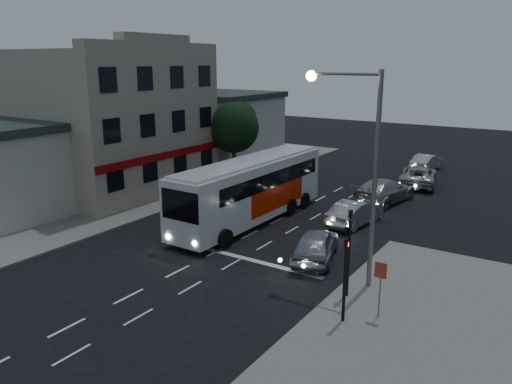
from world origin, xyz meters
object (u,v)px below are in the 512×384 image
Objects in this scene: car_suv at (316,244)px; traffic_signal_main at (349,243)px; streetlight at (361,155)px; car_extra at (427,162)px; tour_bus at (250,189)px; regulatory_sign at (380,281)px; car_sedan_c at (418,176)px; street_tree at (234,125)px; car_sedan_a at (355,213)px; traffic_signal_side at (346,263)px; car_sedan_b at (384,191)px.

traffic_signal_main is at bearing 117.04° from car_suv.
streetlight is at bearing 100.20° from traffic_signal_main.
car_extra is (-0.93, 23.78, -0.06)m from car_suv.
tour_bus is 5.70× the size of regulatory_sign.
tour_bus is at bearing 55.94° from car_sedan_c.
car_sedan_c is 20.17m from streetlight.
regulatory_sign is 0.35× the size of street_tree.
streetlight is (-0.26, 1.42, 3.31)m from traffic_signal_main.
car_sedan_a is 13.97m from street_tree.
car_sedan_a is (5.43, 2.94, -1.34)m from tour_bus.
tour_bus is at bearing 83.07° from car_extra.
traffic_signal_side is at bearing -39.70° from tour_bus.
tour_bus reaches higher than car_sedan_b.
streetlight is (-1.96, 2.44, 4.14)m from regulatory_sign.
tour_bus is at bearing 151.14° from streetlight.
streetlight reaches higher than car_extra.
streetlight reaches higher than traffic_signal_main.
car_sedan_c is at bearing 102.00° from regulatory_sign.
car_suv is at bearing 101.39° from car_sedan_b.
car_suv is 23.80m from car_extra.
regulatory_sign is at bearing -30.84° from traffic_signal_main.
traffic_signal_side is (4.56, -28.78, 1.70)m from car_extra.
car_suv is 6.19m from regulatory_sign.
traffic_signal_side reaches higher than car_sedan_b.
tour_bus is 3.06× the size of traffic_signal_side.
car_sedan_c is at bearing 97.88° from streetlight.
car_sedan_b is 17.26m from traffic_signal_side.
car_sedan_b is 0.63× the size of streetlight.
traffic_signal_main is 2.14m from regulatory_sign.
tour_bus is 10.75m from traffic_signal_main.
tour_bus reaches higher than car_sedan_c.
car_sedan_b is (-0.17, 5.59, 0.09)m from car_sedan_a.
regulatory_sign is at bearing 43.92° from traffic_signal_side.
car_sedan_c is 22.31m from regulatory_sign.
regulatory_sign is (5.09, -10.09, 0.86)m from car_sedan_a.
car_suv reaches higher than car_sedan_a.
car_extra is 0.49× the size of streetlight.
car_sedan_b is at bearing 104.32° from traffic_signal_side.
traffic_signal_main is at bearing 116.45° from car_sedan_a.
car_sedan_b is at bearing 108.51° from regulatory_sign.
traffic_signal_main is at bearing -34.09° from tour_bus.
car_sedan_a is at bearing 98.10° from car_extra.
traffic_signal_side is at bearing 108.92° from car_suv.
car_extra is at bearing -93.43° from car_sedan_c.
car_suv is 0.80× the size of car_sedan_b.
car_sedan_b is 2.59× the size of regulatory_sign.
tour_bus is 2.25× the size of car_sedan_c.
car_sedan_c is 6.08m from car_extra.
traffic_signal_main reaches higher than tour_bus.
car_sedan_c is (-0.01, 17.77, -0.01)m from car_suv.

